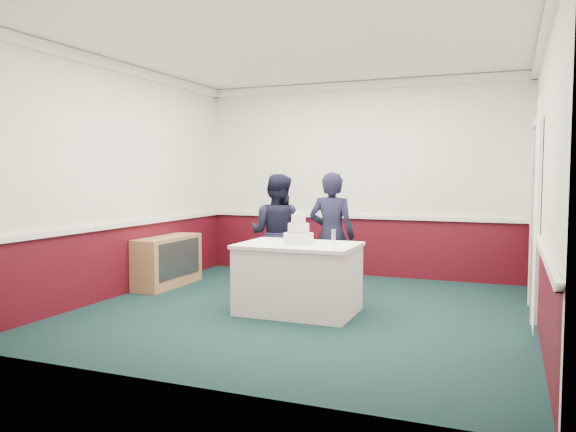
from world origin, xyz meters
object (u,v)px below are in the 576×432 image
at_px(sideboard, 168,261).
at_px(champagne_flute, 334,236).
at_px(cake_knife, 290,245).
at_px(cake_table, 298,278).
at_px(wedding_cake, 298,234).
at_px(person_woman, 332,236).
at_px(person_man, 277,234).

height_order(sideboard, champagne_flute, champagne_flute).
distance_m(sideboard, champagne_flute, 3.00).
distance_m(cake_knife, champagne_flute, 0.55).
xyz_separation_m(cake_table, wedding_cake, (0.00, 0.00, 0.50)).
xyz_separation_m(sideboard, person_woman, (2.40, 0.06, 0.45)).
xyz_separation_m(wedding_cake, person_woman, (0.14, 0.81, -0.10)).
bearing_deg(cake_knife, person_woman, 77.36).
bearing_deg(champagne_flute, sideboard, 159.42).
relative_size(sideboard, person_man, 0.76).
distance_m(cake_table, wedding_cake, 0.50).
xyz_separation_m(cake_knife, person_woman, (0.17, 1.01, 0.01)).
distance_m(cake_table, cake_knife, 0.44).
bearing_deg(wedding_cake, cake_table, -90.00).
height_order(cake_knife, champagne_flute, champagne_flute).
relative_size(cake_table, champagne_flute, 6.44).
relative_size(sideboard, champagne_flute, 5.85).
bearing_deg(person_woman, cake_knife, 79.05).
bearing_deg(champagne_flute, person_man, 133.85).
height_order(person_man, person_woman, person_woman).
bearing_deg(person_man, sideboard, 6.38).
relative_size(wedding_cake, person_woman, 0.23).
bearing_deg(person_woman, wedding_cake, 78.78).
xyz_separation_m(cake_table, person_woman, (0.14, 0.81, 0.40)).
relative_size(wedding_cake, champagne_flute, 1.78).
relative_size(champagne_flute, person_man, 0.13).
bearing_deg(cake_table, champagne_flute, -29.25).
distance_m(cake_knife, person_woman, 1.03).
relative_size(cake_table, person_woman, 0.82).
height_order(wedding_cake, person_man, person_man).
xyz_separation_m(cake_table, champagne_flute, (0.50, -0.28, 0.53)).
height_order(wedding_cake, champagne_flute, wedding_cake).
bearing_deg(champagne_flute, cake_table, 150.75).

